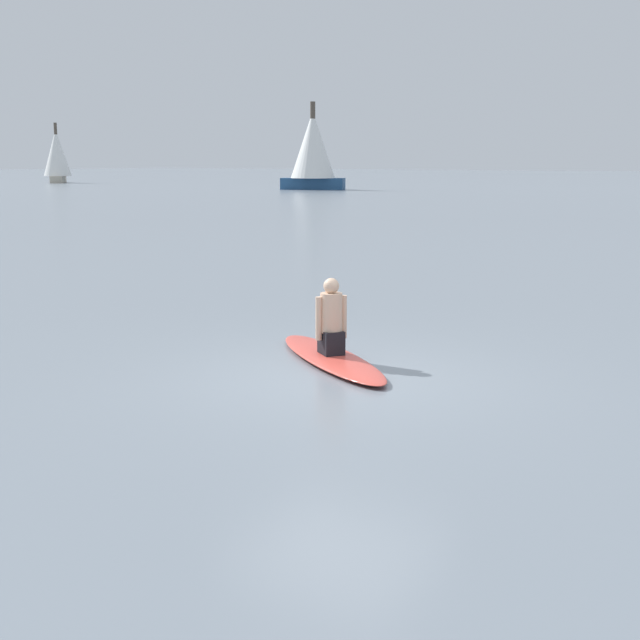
# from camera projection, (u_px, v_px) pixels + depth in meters

# --- Properties ---
(ground_plane) EXTENTS (400.00, 400.00, 0.00)m
(ground_plane) POSITION_uv_depth(u_px,v_px,m) (339.00, 378.00, 11.04)
(ground_plane) COLOR gray
(surfboard) EXTENTS (2.45, 3.10, 0.12)m
(surfboard) POSITION_uv_depth(u_px,v_px,m) (331.00, 358.00, 11.91)
(surfboard) COLOR #D84C3F
(surfboard) RESTS_ON ground
(person_paddler) EXTENTS (0.43, 0.45, 1.06)m
(person_paddler) POSITION_uv_depth(u_px,v_px,m) (331.00, 320.00, 11.81)
(person_paddler) COLOR black
(person_paddler) RESTS_ON surfboard
(sailboat_far_left) EXTENTS (5.36, 6.02, 7.89)m
(sailboat_far_left) POSITION_uv_depth(u_px,v_px,m) (313.00, 148.00, 78.63)
(sailboat_far_left) COLOR navy
(sailboat_far_left) RESTS_ON ground
(sailboat_center_horizon) EXTENTS (4.51, 4.51, 6.94)m
(sailboat_center_horizon) POSITION_uv_depth(u_px,v_px,m) (57.00, 155.00, 101.04)
(sailboat_center_horizon) COLOR #B2A893
(sailboat_center_horizon) RESTS_ON ground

